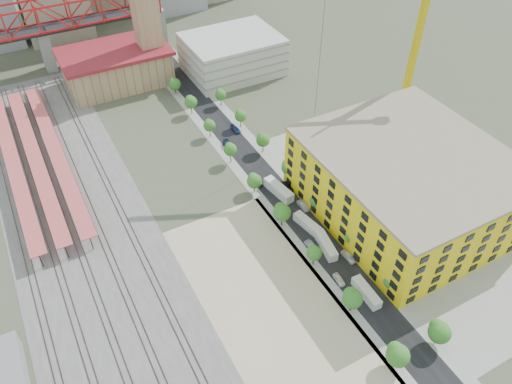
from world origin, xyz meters
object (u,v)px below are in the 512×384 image
tower_crane (407,29)px  site_trailer_b (326,245)px  construction_building (408,183)px  site_trailer_a (366,293)px  clock_tower (144,1)px  car_0 (339,280)px  site_trailer_d (279,190)px  site_trailer_c (307,224)px

tower_crane → site_trailer_b: (-45.47, -32.55, -33.68)m
construction_building → site_trailer_a: (-26.00, -18.47, -8.21)m
clock_tower → site_trailer_b: 106.24m
site_trailer_b → car_0: size_ratio=2.30×
site_trailer_d → car_0: bearing=-103.4°
construction_building → site_trailer_d: bearing=141.1°
site_trailer_a → construction_building: bearing=37.3°
tower_crane → site_trailer_c: bearing=-152.2°
tower_crane → site_trailer_c: (-45.47, -24.00, -33.75)m
car_0 → site_trailer_d: bearing=90.1°
tower_crane → clock_tower: bearing=127.5°
site_trailer_c → car_0: site_trailer_c is taller
tower_crane → site_trailer_a: size_ratio=6.46×
clock_tower → site_trailer_d: bearing=-84.2°
construction_building → site_trailer_a: bearing=-144.6°
site_trailer_b → site_trailer_c: bearing=99.8°
construction_building → car_0: bearing=-157.2°
site_trailer_a → site_trailer_b: (0.00, 16.14, 0.05)m
site_trailer_d → car_0: (-3.00, -33.19, -0.74)m
construction_building → clock_tower: bearing=108.8°
tower_crane → car_0: 72.97m
clock_tower → construction_building: clock_tower is taller
clock_tower → site_trailer_a: size_ratio=5.93×
construction_building → site_trailer_d: size_ratio=4.89×
construction_building → site_trailer_d: 34.35m
site_trailer_c → site_trailer_d: bearing=79.7°
site_trailer_a → car_0: size_ratio=2.21×
site_trailer_d → site_trailer_b: bearing=-98.3°
site_trailer_c → clock_tower: bearing=84.6°
site_trailer_c → site_trailer_b: bearing=-100.3°
tower_crane → site_trailer_d: tower_crane is taller
site_trailer_d → site_trailer_c: bearing=-98.3°
construction_building → tower_crane: 44.09m
tower_crane → site_trailer_d: 57.24m
tower_crane → site_trailer_a: 74.67m
construction_building → tower_crane: tower_crane is taller
site_trailer_b → site_trailer_c: 8.55m
site_trailer_d → car_0: 33.34m
site_trailer_b → site_trailer_c: (0.00, 8.55, -0.07)m
clock_tower → site_trailer_b: bearing=-85.5°
clock_tower → site_trailer_c: (8.00, -93.77, -27.52)m
site_trailer_a → site_trailer_b: 16.14m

